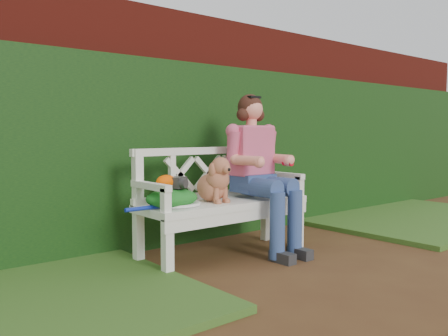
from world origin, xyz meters
TOP-DOWN VIEW (x-y plane):
  - ground at (0.00, 0.00)m, footprint 60.00×60.00m
  - brick_wall at (0.00, 1.90)m, footprint 10.00×0.30m
  - ivy_hedge at (0.00, 1.68)m, footprint 10.00×0.18m
  - grass_right at (2.40, 0.90)m, footprint 2.60×2.00m
  - garden_bench at (-0.43, 1.01)m, footprint 1.64×0.78m
  - seated_woman at (-0.10, 0.99)m, footprint 0.60×0.78m
  - dog at (-0.57, 0.98)m, footprint 0.33×0.39m
  - tennis_racket at (-0.95, 0.97)m, footprint 0.72×0.46m
  - green_bag at (-0.98, 0.98)m, footprint 0.49×0.42m
  - camera_item at (-0.93, 0.96)m, footprint 0.16×0.14m
  - baseball_glove at (-1.02, 0.99)m, footprint 0.17×0.12m

SIDE VIEW (x-z plane):
  - ground at x=0.00m, z-range 0.00..0.00m
  - grass_right at x=2.40m, z-range 0.00..0.05m
  - garden_bench at x=-0.43m, z-range 0.00..0.48m
  - tennis_racket at x=-0.95m, z-range 0.48..0.51m
  - green_bag at x=-0.98m, z-range 0.48..0.62m
  - camera_item at x=-0.93m, z-range 0.62..0.71m
  - dog at x=-0.57m, z-range 0.48..0.86m
  - baseball_glove at x=-1.02m, z-range 0.62..0.73m
  - seated_woman at x=-0.10m, z-range 0.00..1.35m
  - ivy_hedge at x=0.00m, z-range 0.00..1.70m
  - brick_wall at x=0.00m, z-range 0.00..2.20m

